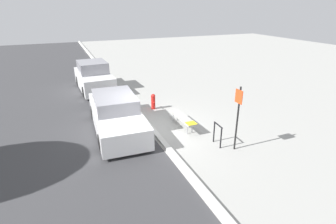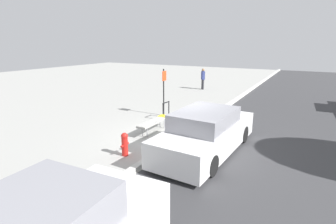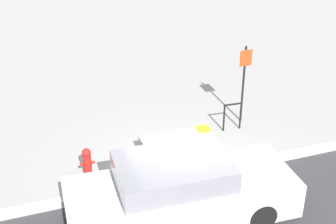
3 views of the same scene
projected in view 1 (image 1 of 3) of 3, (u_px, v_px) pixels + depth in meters
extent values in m
plane|color=#9E9E99|center=(152.00, 130.00, 10.70)|extent=(60.00, 60.00, 0.00)
cube|color=#38383A|center=(8.00, 156.00, 8.85)|extent=(60.00, 10.00, 0.01)
cube|color=#B7B7B2|center=(152.00, 129.00, 10.68)|extent=(60.00, 0.20, 0.13)
cylinder|color=#99999E|center=(173.00, 117.00, 11.47)|extent=(0.04, 0.04, 0.40)
cylinder|color=#99999E|center=(187.00, 129.00, 10.33)|extent=(0.04, 0.04, 0.40)
cylinder|color=#99999E|center=(178.00, 116.00, 11.55)|extent=(0.04, 0.04, 0.40)
cylinder|color=#99999E|center=(192.00, 128.00, 10.41)|extent=(0.04, 0.04, 0.40)
cube|color=#999993|center=(182.00, 117.00, 10.85)|extent=(1.91, 0.41, 0.09)
cube|color=yellow|center=(191.00, 123.00, 10.17)|extent=(0.36, 0.39, 0.01)
cylinder|color=black|center=(214.00, 132.00, 9.66)|extent=(0.05, 0.05, 0.80)
cylinder|color=black|center=(221.00, 138.00, 9.22)|extent=(0.05, 0.05, 0.80)
cylinder|color=black|center=(218.00, 125.00, 9.29)|extent=(0.55, 0.08, 0.05)
cylinder|color=black|center=(237.00, 119.00, 8.88)|extent=(0.06, 0.06, 2.30)
cube|color=red|center=(239.00, 97.00, 8.56)|extent=(0.36, 0.02, 0.46)
cylinder|color=red|center=(153.00, 103.00, 12.80)|extent=(0.20, 0.20, 0.60)
sphere|color=red|center=(153.00, 96.00, 12.67)|extent=(0.22, 0.22, 0.22)
cylinder|color=red|center=(152.00, 101.00, 12.90)|extent=(0.08, 0.07, 0.07)
cylinder|color=red|center=(154.00, 103.00, 12.66)|extent=(0.08, 0.07, 0.07)
cylinder|color=black|center=(145.00, 135.00, 9.65)|extent=(0.61, 0.21, 0.60)
cylinder|color=black|center=(101.00, 142.00, 9.14)|extent=(0.61, 0.21, 0.60)
cylinder|color=black|center=(129.00, 108.00, 12.21)|extent=(0.61, 0.21, 0.60)
cylinder|color=black|center=(93.00, 112.00, 11.70)|extent=(0.61, 0.21, 0.60)
cube|color=white|center=(116.00, 118.00, 10.59)|extent=(4.83, 1.98, 0.79)
cube|color=gray|center=(114.00, 101.00, 10.51)|extent=(2.36, 1.68, 0.55)
cylinder|color=black|center=(113.00, 88.00, 15.07)|extent=(0.61, 0.21, 0.60)
cylinder|color=black|center=(84.00, 92.00, 14.43)|extent=(0.61, 0.21, 0.60)
cylinder|color=black|center=(104.00, 78.00, 17.13)|extent=(0.61, 0.21, 0.60)
cylinder|color=black|center=(78.00, 81.00, 16.50)|extent=(0.61, 0.21, 0.60)
cube|color=white|center=(94.00, 80.00, 15.69)|extent=(4.05, 1.91, 0.94)
cube|color=gray|center=(92.00, 67.00, 15.53)|extent=(1.98, 1.65, 0.65)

